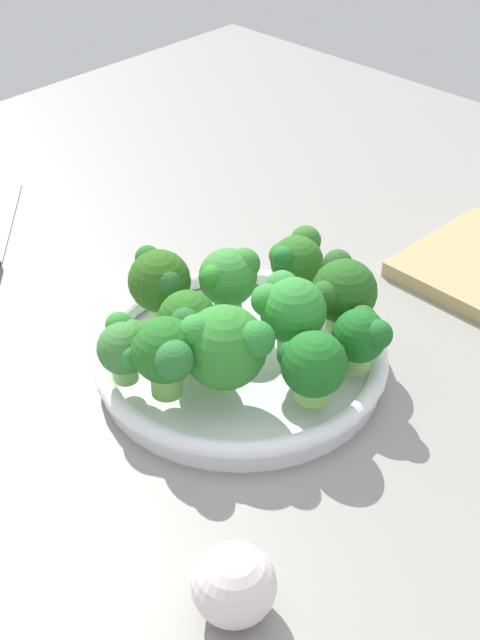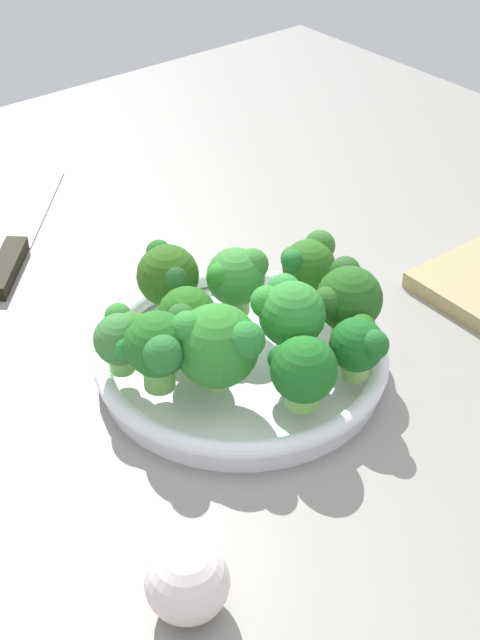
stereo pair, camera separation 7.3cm
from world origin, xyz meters
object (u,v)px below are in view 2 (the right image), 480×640
bowl (240,361)px  broccoli_floret_2 (237,277)px  broccoli_floret_3 (168,275)px  broccoli_floret_1 (308,264)px  broccoli_floret_7 (121,337)px  broccoli_floret_0 (289,313)px  broccoli_floret_6 (187,318)px  broccoli_floret_5 (160,349)px  broccoli_floret_8 (217,345)px  broccoli_floret_9 (359,345)px  knife (18,244)px  garlic_bulb (187,582)px  broccoli_floret_10 (348,297)px  broccoli_floret_4 (302,369)px

bowl → broccoli_floret_2: size_ratio=4.03×
broccoli_floret_3 → bowl: bearing=8.7°
broccoli_floret_2 → broccoli_floret_3: bearing=-132.1°
broccoli_floret_1 → broccoli_floret_7: bearing=-94.5°
broccoli_floret_0 → broccoli_floret_6: bearing=-131.6°
broccoli_floret_2 → broccoli_floret_5: 12.26cm
broccoli_floret_8 → broccoli_floret_9: size_ratio=1.39×
knife → broccoli_floret_9: bearing=15.0°
broccoli_floret_1 → knife: broccoli_floret_1 is taller
broccoli_floret_2 → broccoli_floret_7: broccoli_floret_2 is taller
broccoli_floret_0 → garlic_bulb: 24.23cm
broccoli_floret_2 → broccoli_floret_10: size_ratio=0.93×
broccoli_floret_3 → broccoli_floret_8: (11.08, -3.10, 0.57)cm
broccoli_floret_5 → broccoli_floret_7: size_ratio=1.31×
broccoli_floret_3 → broccoli_floret_4: 16.55cm
broccoli_floret_1 → broccoli_floret_3: (-6.01, -11.01, 0.22)cm
bowl → broccoli_floret_3: (-8.44, -1.28, 4.94)cm
bowl → broccoli_floret_5: broccoli_floret_5 is taller
broccoli_floret_3 → broccoli_floret_7: size_ratio=1.20×
broccoli_floret_2 → broccoli_floret_8: broccoli_floret_8 is taller
broccoli_floret_2 → broccoli_floret_5: size_ratio=0.91×
broccoli_floret_2 → broccoli_floret_1: bearing=73.2°
broccoli_floret_4 → broccoli_floret_9: bearing=85.6°
bowl → broccoli_floret_8: size_ratio=3.42×
broccoli_floret_1 → broccoli_floret_10: size_ratio=0.90×
broccoli_floret_4 → broccoli_floret_10: broccoli_floret_10 is taller
broccoli_floret_10 → garlic_bulb: bearing=-64.2°
broccoli_floret_3 → knife: size_ratio=0.29×
broccoli_floret_3 → knife: bearing=-169.8°
broccoli_floret_4 → broccoli_floret_8: (-5.44, -4.00, 0.93)cm
broccoli_floret_0 → broccoli_floret_5: (-2.82, -10.62, -0.23)cm
broccoli_floret_9 → broccoli_floret_10: 5.59cm
bowl → knife: bowl is taller
broccoli_floret_3 → broccoli_floret_10: size_ratio=0.94×
broccoli_floret_9 → broccoli_floret_5: bearing=-121.5°
broccoli_floret_6 → broccoli_floret_2: bearing=107.3°
broccoli_floret_3 → broccoli_floret_4: size_ratio=1.06×
bowl → broccoli_floret_6: size_ratio=4.20×
broccoli_floret_10 → broccoli_floret_0: bearing=-97.5°
broccoli_floret_7 → broccoli_floret_0: bearing=58.4°
broccoli_floret_5 → broccoli_floret_6: broccoli_floret_5 is taller
broccoli_floret_2 → broccoli_floret_5: bearing=-67.2°
broccoli_floret_8 → broccoli_floret_5: bearing=-121.6°
broccoli_floret_0 → broccoli_floret_6: broccoli_floret_0 is taller
broccoli_floret_4 → broccoli_floret_6: bearing=-162.6°
broccoli_floret_2 → broccoli_floret_3: same height
broccoli_floret_2 → broccoli_floret_5: (4.75, -11.29, 0.49)cm
broccoli_floret_4 → broccoli_floret_10: bearing=115.4°
broccoli_floret_0 → broccoli_floret_3: (-11.60, -3.78, -0.80)cm
garlic_bulb → broccoli_floret_7: bearing=157.6°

